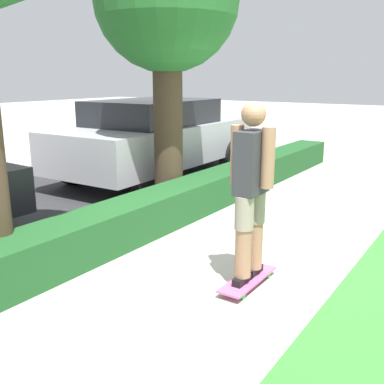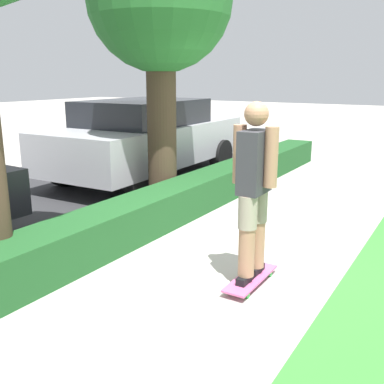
% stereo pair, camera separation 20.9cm
% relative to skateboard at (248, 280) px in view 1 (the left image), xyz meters
% --- Properties ---
extents(ground_plane, '(60.00, 60.00, 0.00)m').
position_rel_skateboard_xyz_m(ground_plane, '(0.44, 0.25, -0.07)').
color(ground_plane, '#ADA89E').
extents(street_asphalt, '(12.97, 5.00, 0.01)m').
position_rel_skateboard_xyz_m(street_asphalt, '(0.44, 4.45, -0.06)').
color(street_asphalt, '#2D2D30').
rests_on(street_asphalt, ground_plane).
extents(hedge_row, '(12.97, 0.60, 0.50)m').
position_rel_skateboard_xyz_m(hedge_row, '(0.44, 1.85, 0.18)').
color(hedge_row, '#1E5123').
rests_on(hedge_row, ground_plane).
extents(skateboard, '(0.82, 0.24, 0.08)m').
position_rel_skateboard_xyz_m(skateboard, '(0.00, 0.00, 0.00)').
color(skateboard, '#DB5B93').
rests_on(skateboard, ground_plane).
extents(skater_person, '(0.50, 0.44, 1.72)m').
position_rel_skateboard_xyz_m(skater_person, '(0.00, 0.00, 0.93)').
color(skater_person, black).
rests_on(skater_person, skateboard).
extents(tree_mid, '(2.13, 2.13, 4.19)m').
position_rel_skateboard_xyz_m(tree_mid, '(1.90, 2.41, 2.96)').
color(tree_mid, '#423323').
rests_on(tree_mid, ground_plane).
extents(parked_car_middle, '(4.72, 2.10, 1.57)m').
position_rel_skateboard_xyz_m(parked_car_middle, '(3.39, 3.85, 0.76)').
color(parked_car_middle, '#B7B7BC').
rests_on(parked_car_middle, ground_plane).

